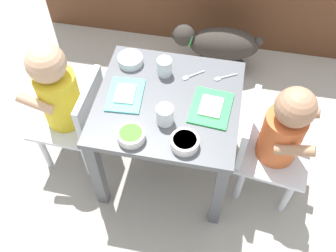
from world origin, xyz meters
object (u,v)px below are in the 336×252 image
spoon_by_left_tray (223,77)px  veggie_bowl_near (130,60)px  spoon_by_right_tray (191,76)px  dining_table (168,115)px  seated_child_left (61,96)px  water_cup_right (164,68)px  food_tray_left (125,95)px  dog (218,43)px  water_cup_left (165,116)px  seated_child_right (279,133)px  cereal_bowl_right_side (185,142)px  food_tray_right (211,107)px  veggie_bowl_far (131,135)px

spoon_by_left_tray → veggie_bowl_near: bearing=178.5°
spoon_by_right_tray → dining_table: bearing=-115.2°
seated_child_left → water_cup_right: seated_child_left is taller
seated_child_left → food_tray_left: (0.27, 0.00, 0.06)m
seated_child_left → dog: 0.93m
water_cup_left → dining_table: bearing=94.4°
seated_child_left → seated_child_right: bearing=-0.4°
dining_table → food_tray_left: 0.19m
dog → cereal_bowl_right_side: bearing=-93.1°
seated_child_right → seated_child_left: bearing=179.6°
dining_table → dog: 0.72m
cereal_bowl_right_side → spoon_by_right_tray: (-0.03, 0.33, -0.02)m
water_cup_right → cereal_bowl_right_side: bearing=-67.4°
dog → food_tray_left: (-0.31, -0.69, 0.28)m
food_tray_right → water_cup_left: 0.18m
food_tray_right → cereal_bowl_right_side: (-0.07, -0.18, 0.01)m
veggie_bowl_far → spoon_by_right_tray: bearing=64.8°
veggie_bowl_near → water_cup_left: bearing=-53.6°
water_cup_right → spoon_by_right_tray: size_ratio=0.84×
dog → veggie_bowl_far: (-0.24, -0.88, 0.30)m
dog → water_cup_right: (-0.18, -0.54, 0.31)m
food_tray_left → spoon_by_left_tray: bearing=24.8°
veggie_bowl_far → spoon_by_right_tray: (0.16, 0.34, -0.02)m
dog → veggie_bowl_near: 0.68m
food_tray_right → water_cup_right: water_cup_right is taller
dog → food_tray_left: 0.80m
seated_child_right → water_cup_right: size_ratio=8.66×
seated_child_left → veggie_bowl_near: size_ratio=6.55×
seated_child_left → food_tray_left: 0.28m
dining_table → veggie_bowl_far: 0.24m
spoon_by_left_tray → seated_child_left: bearing=-164.9°
cereal_bowl_right_side → veggie_bowl_near: (-0.29, 0.36, -0.00)m
seated_child_right → dog: (-0.29, 0.70, -0.21)m
seated_child_right → veggie_bowl_far: (-0.53, -0.18, 0.09)m
food_tray_left → water_cup_left: (0.17, -0.09, 0.03)m
seated_child_right → water_cup_left: (-0.43, -0.08, 0.10)m
seated_child_right → veggie_bowl_far: bearing=-161.2°
cereal_bowl_right_side → dining_table: bearing=116.7°
food_tray_left → cereal_bowl_right_side: 0.32m
seated_child_left → dog: bearing=50.0°
food_tray_right → veggie_bowl_far: (-0.26, -0.19, 0.01)m
water_cup_right → seated_child_left: bearing=-159.2°
dining_table → veggie_bowl_near: veggie_bowl_near is taller
cereal_bowl_right_side → spoon_by_left_tray: (0.10, 0.35, -0.02)m
seated_child_left → veggie_bowl_near: 0.31m
dog → food_tray_right: (0.02, -0.69, 0.28)m
seated_child_left → cereal_bowl_right_side: 0.57m
dining_table → dog: (0.14, 0.68, -0.19)m
food_tray_right → veggie_bowl_near: veggie_bowl_near is taller
cereal_bowl_right_side → veggie_bowl_near: 0.46m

